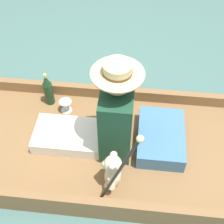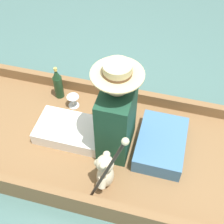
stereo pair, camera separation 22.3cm
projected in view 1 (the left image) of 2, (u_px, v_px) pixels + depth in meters
name	position (u px, v px, depth m)	size (l,w,h in m)	color
ground_plane	(100.00, 152.00, 2.62)	(16.00, 16.00, 0.00)	#476B66
punt_boat	(100.00, 147.00, 2.56)	(1.14, 2.77, 0.23)	brown
seat_cushion	(161.00, 138.00, 2.48)	(0.52, 0.36, 0.14)	teal
seated_person	(104.00, 119.00, 2.30)	(0.37, 0.83, 0.84)	white
teddy_bear	(112.00, 172.00, 2.18)	(0.24, 0.14, 0.34)	beige
wine_glass	(66.00, 104.00, 2.70)	(0.11, 0.11, 0.12)	silver
walking_cane	(121.00, 167.00, 1.86)	(0.04, 0.26, 0.79)	#2D2823
champagne_bottle	(48.00, 90.00, 2.71)	(0.08, 0.08, 0.33)	#19381E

